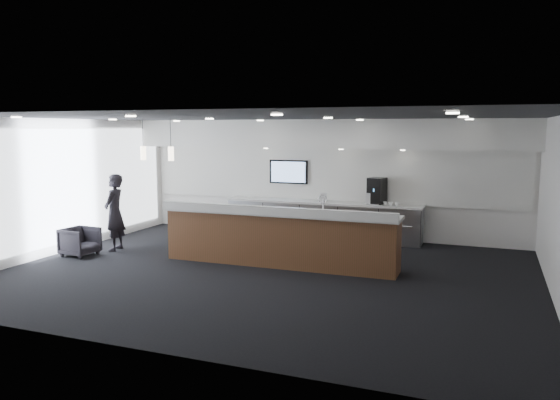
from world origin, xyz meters
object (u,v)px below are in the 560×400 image
at_px(service_counter, 279,237).
at_px(lounge_guest, 114,212).
at_px(armchair, 80,242).
at_px(coffee_machine, 377,191).

relative_size(service_counter, lounge_guest, 2.81).
height_order(service_counter, armchair, service_counter).
distance_m(service_counter, lounge_guest, 4.03).
bearing_deg(coffee_machine, armchair, -132.65).
bearing_deg(lounge_guest, coffee_machine, 107.68).
xyz_separation_m(coffee_machine, armchair, (-5.78, -3.84, -0.95)).
xyz_separation_m(service_counter, lounge_guest, (-4.02, -0.07, 0.30)).
bearing_deg(lounge_guest, service_counter, 78.76).
xyz_separation_m(service_counter, armchair, (-4.39, -0.80, -0.26)).
bearing_deg(coffee_machine, lounge_guest, -136.34).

